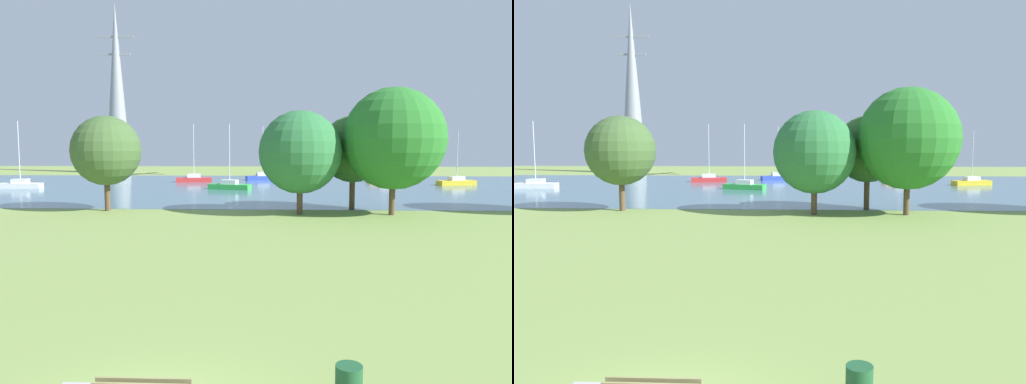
% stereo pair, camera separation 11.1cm
% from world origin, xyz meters
% --- Properties ---
extents(ground_plane, '(160.00, 160.00, 0.00)m').
position_xyz_m(ground_plane, '(0.00, 22.00, 0.00)').
color(ground_plane, '#7F994C').
extents(water_surface, '(140.00, 40.00, 0.02)m').
position_xyz_m(water_surface, '(0.00, 50.00, 0.01)').
color(water_surface, slate).
rests_on(water_surface, ground).
extents(sailboat_yellow, '(5.02, 2.58, 6.81)m').
position_xyz_m(sailboat_yellow, '(25.20, 53.54, 0.46)').
color(sailboat_yellow, yellow).
rests_on(sailboat_yellow, water_surface).
extents(sailboat_red, '(4.98, 2.24, 7.83)m').
position_xyz_m(sailboat_red, '(-8.66, 57.22, 0.47)').
color(sailboat_red, red).
rests_on(sailboat_red, water_surface).
extents(sailboat_white, '(4.90, 1.87, 7.82)m').
position_xyz_m(sailboat_white, '(-27.44, 47.17, 0.47)').
color(sailboat_white, white).
rests_on(sailboat_white, water_surface).
extents(sailboat_orange, '(5.02, 2.58, 5.53)m').
position_xyz_m(sailboat_orange, '(17.31, 58.28, 0.45)').
color(sailboat_orange, orange).
rests_on(sailboat_orange, water_surface).
extents(sailboat_blue, '(5.03, 2.70, 7.65)m').
position_xyz_m(sailboat_blue, '(0.62, 61.07, 0.47)').
color(sailboat_blue, blue).
rests_on(sailboat_blue, water_surface).
extents(sailboat_green, '(5.02, 2.67, 7.44)m').
position_xyz_m(sailboat_green, '(-2.81, 46.80, 0.47)').
color(sailboat_green, green).
rests_on(sailboat_green, water_surface).
extents(tree_east_near, '(5.42, 5.42, 7.43)m').
position_xyz_m(tree_east_near, '(-10.75, 29.01, 4.71)').
color(tree_east_near, brown).
rests_on(tree_east_near, ground).
extents(tree_west_far, '(6.15, 6.15, 7.71)m').
position_xyz_m(tree_west_far, '(4.25, 27.67, 4.63)').
color(tree_west_far, brown).
rests_on(tree_west_far, ground).
extents(tree_mid_shore, '(5.28, 5.28, 7.46)m').
position_xyz_m(tree_mid_shore, '(8.57, 30.55, 4.81)').
color(tree_mid_shore, brown).
rests_on(tree_mid_shore, ground).
extents(tree_west_near, '(7.48, 7.48, 9.37)m').
position_xyz_m(tree_west_near, '(11.06, 27.67, 5.62)').
color(tree_west_near, brown).
rests_on(tree_west_near, ground).
extents(electricity_pylon, '(6.40, 4.40, 29.65)m').
position_xyz_m(electricity_pylon, '(-25.53, 77.38, 14.84)').
color(electricity_pylon, gray).
rests_on(electricity_pylon, ground).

